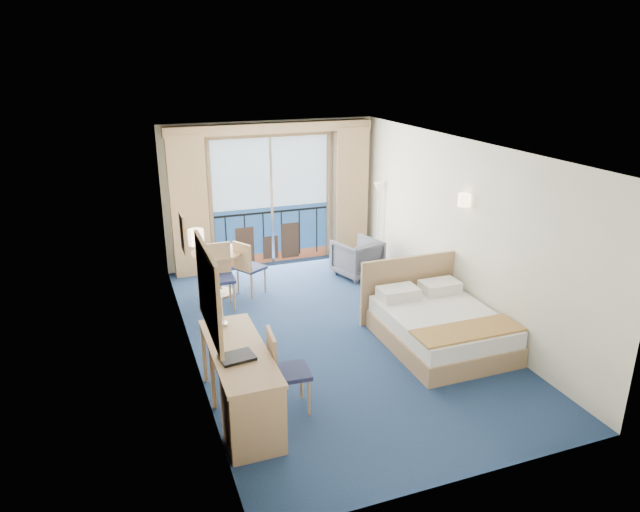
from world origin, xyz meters
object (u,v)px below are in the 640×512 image
(table_chair_b, at_px, (219,272))
(armchair, at_px, (357,258))
(floor_lamp, at_px, (378,203))
(desk_chair, at_px, (282,367))
(round_table, at_px, (218,262))
(table_chair_a, at_px, (247,265))
(nightstand, at_px, (423,286))
(bed, at_px, (439,325))
(desk, at_px, (250,401))

(table_chair_b, bearing_deg, armchair, 11.79)
(floor_lamp, height_order, desk_chair, floor_lamp)
(round_table, xyz_separation_m, table_chair_b, (-0.08, -0.48, -0.00))
(floor_lamp, distance_m, table_chair_a, 2.87)
(table_chair_b, bearing_deg, nightstand, -15.03)
(armchair, xyz_separation_m, desk_chair, (-2.47, -3.56, 0.22))
(bed, bearing_deg, desk_chair, -162.63)
(desk_chair, height_order, table_chair_a, desk_chair)
(nightstand, distance_m, table_chair_a, 2.91)
(floor_lamp, bearing_deg, round_table, -171.01)
(bed, distance_m, table_chair_a, 3.36)
(round_table, bearing_deg, armchair, -0.25)
(nightstand, relative_size, armchair, 0.65)
(desk, bearing_deg, round_table, 84.04)
(nightstand, xyz_separation_m, floor_lamp, (0.09, 1.92, 0.95))
(floor_lamp, distance_m, round_table, 3.26)
(bed, relative_size, desk_chair, 1.91)
(nightstand, xyz_separation_m, desk, (-3.49, -2.53, 0.21))
(round_table, xyz_separation_m, table_chair_a, (0.45, -0.17, -0.05))
(floor_lamp, relative_size, table_chair_b, 1.54)
(nightstand, relative_size, round_table, 0.57)
(desk_chair, xyz_separation_m, round_table, (-0.05, 3.57, 0.02))
(table_chair_a, bearing_deg, desk, 135.92)
(round_table, bearing_deg, nightstand, -24.78)
(desk, relative_size, table_chair_a, 1.87)
(table_chair_a, distance_m, table_chair_b, 0.61)
(floor_lamp, bearing_deg, bed, -100.75)
(desk_chair, relative_size, table_chair_a, 1.06)
(nightstand, bearing_deg, table_chair_a, 154.59)
(bed, height_order, table_chair_b, table_chair_b)
(nightstand, relative_size, table_chair_b, 0.48)
(desk, xyz_separation_m, table_chair_a, (0.87, 3.77, 0.07))
(bed, xyz_separation_m, floor_lamp, (0.63, 3.30, 0.91))
(nightstand, distance_m, desk_chair, 3.73)
(round_table, relative_size, table_chair_b, 0.83)
(bed, distance_m, floor_lamp, 3.48)
(armchair, bearing_deg, desk, 36.03)
(round_table, distance_m, table_chair_b, 0.48)
(round_table, distance_m, table_chair_a, 0.49)
(bed, height_order, armchair, bed)
(floor_lamp, bearing_deg, desk, -128.78)
(armchair, distance_m, floor_lamp, 1.18)
(desk, height_order, round_table, desk)
(round_table, bearing_deg, bed, -47.82)
(desk, relative_size, round_table, 2.05)
(table_chair_b, bearing_deg, table_chair_a, 31.21)
(armchair, distance_m, table_chair_b, 2.65)
(nightstand, relative_size, desk, 0.28)
(floor_lamp, bearing_deg, nightstand, -92.55)
(floor_lamp, distance_m, table_chair_b, 3.43)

